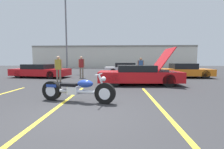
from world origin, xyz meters
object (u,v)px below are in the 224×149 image
(light_pole, at_px, (67,32))
(show_car_hood_open, at_px, (139,75))
(spectator_near_motorcycle, at_px, (141,66))
(motorcycle, at_px, (77,90))
(spectator_by_show_car, at_px, (81,65))
(spectator_midground, at_px, (58,67))
(parked_car_right_row, at_px, (184,71))
(parked_car_mid_row, at_px, (126,69))
(parked_car_left_row, at_px, (40,71))

(light_pole, xyz_separation_m, show_car_hood_open, (7.36, -8.84, -4.20))
(light_pole, height_order, spectator_near_motorcycle, light_pole)
(motorcycle, height_order, spectator_by_show_car, spectator_by_show_car)
(spectator_midground, bearing_deg, parked_car_right_row, 18.20)
(spectator_midground, bearing_deg, parked_car_mid_row, 51.17)
(motorcycle, relative_size, show_car_hood_open, 0.55)
(parked_car_left_row, xyz_separation_m, spectator_midground, (2.71, -2.73, 0.48))
(show_car_hood_open, bearing_deg, spectator_by_show_car, 141.47)
(motorcycle, xyz_separation_m, spectator_midground, (-2.58, 4.80, 0.62))
(spectator_midground, bearing_deg, parked_car_left_row, 134.76)
(light_pole, xyz_separation_m, parked_car_right_row, (11.72, -4.86, -4.22))
(show_car_hood_open, bearing_deg, parked_car_right_row, 41.16)
(parked_car_left_row, relative_size, parked_car_right_row, 1.20)
(spectator_near_motorcycle, relative_size, spectator_midground, 0.97)
(light_pole, xyz_separation_m, motorcycle, (4.71, -12.81, -4.38))
(parked_car_mid_row, relative_size, spectator_by_show_car, 2.53)
(parked_car_left_row, relative_size, spectator_near_motorcycle, 3.01)
(parked_car_mid_row, bearing_deg, spectator_near_motorcycle, -70.92)
(show_car_hood_open, xyz_separation_m, spectator_near_motorcycle, (0.65, 3.81, 0.40))
(light_pole, distance_m, spectator_near_motorcycle, 10.19)
(parked_car_mid_row, distance_m, spectator_midground, 7.70)
(parked_car_left_row, xyz_separation_m, parked_car_mid_row, (7.52, 3.26, 0.03))
(motorcycle, xyz_separation_m, parked_car_left_row, (-5.29, 7.53, 0.13))
(light_pole, relative_size, spectator_by_show_car, 4.93)
(light_pole, relative_size, spectator_near_motorcycle, 5.27)
(light_pole, relative_size, parked_car_left_row, 1.75)
(motorcycle, distance_m, spectator_by_show_car, 7.44)
(parked_car_right_row, bearing_deg, spectator_midground, -159.36)
(parked_car_mid_row, xyz_separation_m, spectator_by_show_car, (-3.87, -3.56, 0.49))
(motorcycle, height_order, spectator_near_motorcycle, spectator_near_motorcycle)
(parked_car_mid_row, xyz_separation_m, spectator_midground, (-4.82, -5.99, 0.45))
(parked_car_right_row, relative_size, parked_car_mid_row, 0.93)
(light_pole, xyz_separation_m, spectator_midground, (2.12, -8.01, -3.76))
(motorcycle, xyz_separation_m, spectator_near_motorcycle, (3.30, 7.78, 0.58))
(spectator_near_motorcycle, bearing_deg, parked_car_mid_row, 109.56)
(light_pole, bearing_deg, parked_car_left_row, -96.28)
(parked_car_left_row, xyz_separation_m, parked_car_right_row, (12.30, 0.43, 0.03))
(show_car_hood_open, height_order, spectator_near_motorcycle, show_car_hood_open)
(parked_car_left_row, height_order, spectator_by_show_car, spectator_by_show_car)
(parked_car_left_row, xyz_separation_m, spectator_near_motorcycle, (8.59, 0.25, 0.45))
(parked_car_mid_row, height_order, spectator_midground, spectator_midground)
(light_pole, height_order, parked_car_mid_row, light_pole)
(parked_car_left_row, relative_size, spectator_midground, 2.91)
(show_car_hood_open, xyz_separation_m, spectator_by_show_car, (-4.29, 3.26, 0.48))
(show_car_hood_open, bearing_deg, spectator_near_motorcycle, 79.04)
(parked_car_left_row, bearing_deg, show_car_hood_open, -15.44)
(motorcycle, bearing_deg, light_pole, 121.25)
(spectator_near_motorcycle, relative_size, spectator_by_show_car, 0.94)
(motorcycle, xyz_separation_m, spectator_by_show_car, (-1.64, 7.23, 0.66))
(light_pole, height_order, spectator_midground, light_pole)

